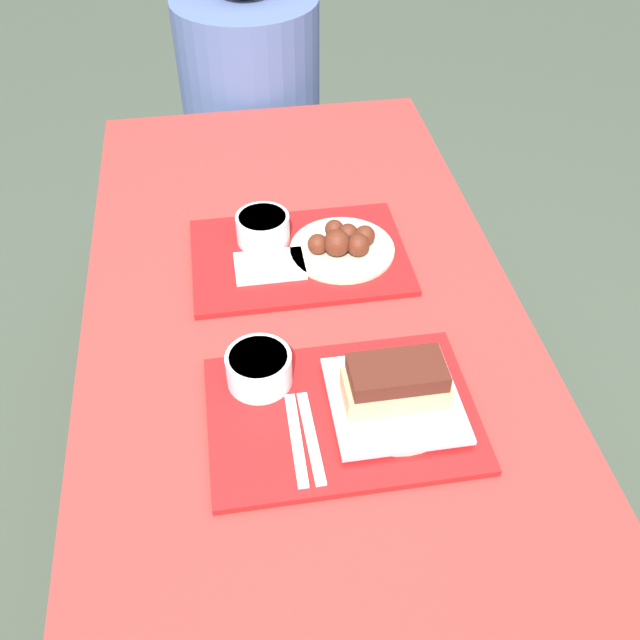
% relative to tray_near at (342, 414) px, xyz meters
% --- Properties ---
extents(ground_plane, '(12.00, 12.00, 0.00)m').
position_rel_tray_near_xyz_m(ground_plane, '(-0.02, 0.15, -0.78)').
color(ground_plane, '#424C3D').
extents(picnic_table, '(0.78, 1.74, 0.77)m').
position_rel_tray_near_xyz_m(picnic_table, '(-0.02, 0.15, -0.11)').
color(picnic_table, maroon).
rests_on(picnic_table, ground_plane).
extents(picnic_bench_far, '(0.74, 0.28, 0.47)m').
position_rel_tray_near_xyz_m(picnic_bench_far, '(-0.02, 1.24, -0.39)').
color(picnic_bench_far, maroon).
rests_on(picnic_bench_far, ground_plane).
extents(tray_near, '(0.41, 0.29, 0.01)m').
position_rel_tray_near_xyz_m(tray_near, '(0.00, 0.00, 0.00)').
color(tray_near, red).
rests_on(tray_near, picnic_table).
extents(tray_far, '(0.41, 0.29, 0.01)m').
position_rel_tray_near_xyz_m(tray_far, '(-0.01, 0.39, 0.00)').
color(tray_far, red).
rests_on(tray_far, picnic_table).
extents(bowl_coleslaw_near, '(0.10, 0.10, 0.06)m').
position_rel_tray_near_xyz_m(bowl_coleslaw_near, '(-0.12, 0.08, 0.04)').
color(bowl_coleslaw_near, silver).
rests_on(bowl_coleslaw_near, tray_near).
extents(brisket_sandwich_plate, '(0.20, 0.20, 0.09)m').
position_rel_tray_near_xyz_m(brisket_sandwich_plate, '(0.08, 0.00, 0.04)').
color(brisket_sandwich_plate, beige).
rests_on(brisket_sandwich_plate, tray_near).
extents(plastic_fork_near, '(0.02, 0.17, 0.00)m').
position_rel_tray_near_xyz_m(plastic_fork_near, '(-0.08, -0.04, 0.01)').
color(plastic_fork_near, white).
rests_on(plastic_fork_near, tray_near).
extents(plastic_knife_near, '(0.02, 0.17, 0.00)m').
position_rel_tray_near_xyz_m(plastic_knife_near, '(-0.05, -0.04, 0.01)').
color(plastic_knife_near, white).
rests_on(plastic_knife_near, tray_near).
extents(condiment_packet, '(0.04, 0.03, 0.01)m').
position_rel_tray_near_xyz_m(condiment_packet, '(0.01, 0.06, 0.01)').
color(condiment_packet, teal).
rests_on(condiment_packet, tray_near).
extents(bowl_coleslaw_far, '(0.10, 0.10, 0.06)m').
position_rel_tray_near_xyz_m(bowl_coleslaw_far, '(-0.08, 0.45, 0.04)').
color(bowl_coleslaw_far, silver).
rests_on(bowl_coleslaw_far, tray_far).
extents(wings_plate_far, '(0.20, 0.20, 0.06)m').
position_rel_tray_near_xyz_m(wings_plate_far, '(0.07, 0.39, 0.03)').
color(wings_plate_far, beige).
rests_on(wings_plate_far, tray_far).
extents(napkin_far, '(0.13, 0.09, 0.01)m').
position_rel_tray_near_xyz_m(napkin_far, '(-0.07, 0.36, 0.01)').
color(napkin_far, white).
rests_on(napkin_far, tray_far).
extents(person_seated_across, '(0.39, 0.39, 0.68)m').
position_rel_tray_near_xyz_m(person_seated_across, '(-0.04, 1.24, -0.04)').
color(person_seated_across, '#4C6093').
rests_on(person_seated_across, picnic_bench_far).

